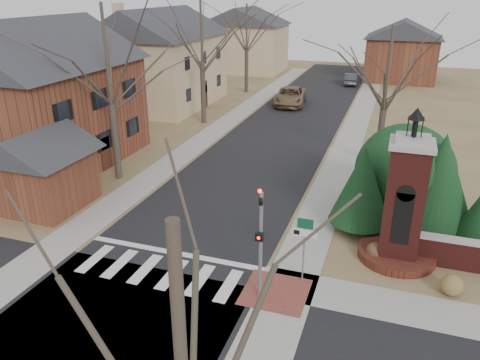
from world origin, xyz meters
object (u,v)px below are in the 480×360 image
at_px(sign_post, 304,238).
at_px(distant_car, 351,79).
at_px(pickup_truck, 290,96).
at_px(brick_gate_monument, 402,212).
at_px(traffic_signal_pole, 261,235).

height_order(sign_post, distant_car, sign_post).
bearing_deg(distant_car, pickup_truck, 64.52).
xyz_separation_m(brick_gate_monument, pickup_truck, (-10.60, 25.66, -1.35)).
bearing_deg(traffic_signal_pole, brick_gate_monument, 43.24).
xyz_separation_m(pickup_truck, distant_car, (4.32, 12.16, -0.16)).
relative_size(sign_post, brick_gate_monument, 0.42).
distance_m(traffic_signal_pole, sign_post, 2.02).
distance_m(traffic_signal_pole, distant_car, 42.31).
xyz_separation_m(sign_post, pickup_truck, (-7.19, 28.66, -1.13)).
relative_size(traffic_signal_pole, sign_post, 1.64).
xyz_separation_m(traffic_signal_pole, sign_post, (1.29, 1.41, -0.64)).
relative_size(brick_gate_monument, pickup_truck, 1.10).
bearing_deg(pickup_truck, traffic_signal_pole, -85.54).
bearing_deg(sign_post, distant_car, 94.02).
bearing_deg(sign_post, pickup_truck, 104.09).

